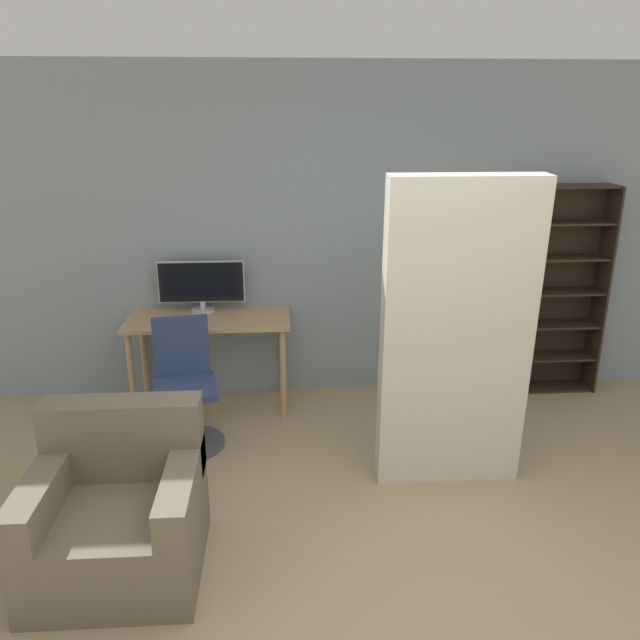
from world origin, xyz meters
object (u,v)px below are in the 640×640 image
Objects in this scene: bookshelf at (539,291)px; mattress_near at (457,338)px; monitor at (201,284)px; armchair at (119,512)px; office_chair at (185,395)px.

mattress_near is at bearing -128.29° from bookshelf.
monitor is 0.35× the size of mattress_near.
mattress_near is 2.34× the size of armchair.
bookshelf is at bearing 51.71° from mattress_near.
office_chair is at bearing 82.44° from armchair.
monitor reaches higher than office_chair.
armchair is (-0.17, -1.29, -0.06)m from office_chair.
office_chair is 0.47× the size of mattress_near.
mattress_near reaches higher than armchair.
office_chair is 1.31m from armchair.
office_chair is 0.53× the size of bookshelf.
armchair is (-3.05, -2.08, -0.57)m from bookshelf.
bookshelf is at bearing 0.20° from monitor.
bookshelf reaches higher than monitor.
mattress_near is at bearing -18.78° from office_chair.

